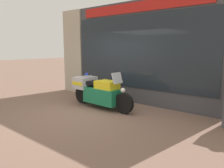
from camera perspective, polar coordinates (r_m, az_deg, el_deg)
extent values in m
plane|color=#7A5B4C|center=(6.55, -6.14, -7.36)|extent=(60.00, 60.00, 0.00)
cube|color=#424247|center=(7.80, 4.27, 8.09)|extent=(6.55, 0.40, 3.42)
cube|color=#B2A893|center=(9.66, -9.17, 8.25)|extent=(1.06, 0.55, 3.42)
cube|color=#1E262D|center=(7.34, 6.51, 8.37)|extent=(5.25, 0.02, 2.42)
cube|color=red|center=(7.45, 6.70, 19.40)|extent=(4.73, 0.03, 0.32)
cube|color=slate|center=(7.72, 6.96, -2.68)|extent=(5.03, 0.30, 0.55)
cube|color=silver|center=(7.70, 7.67, 4.80)|extent=(5.03, 0.02, 1.49)
cube|color=beige|center=(7.56, 7.23, 10.32)|extent=(5.03, 0.30, 0.03)
cube|color=maroon|center=(8.72, -3.56, 10.51)|extent=(0.18, 0.04, 0.05)
cube|color=#C68E19|center=(8.10, 1.45, 10.61)|extent=(0.18, 0.04, 0.05)
cube|color=#195623|center=(7.56, 7.24, 10.63)|extent=(0.18, 0.04, 0.05)
cube|color=black|center=(7.09, 13.85, 10.51)|extent=(0.18, 0.04, 0.05)
cube|color=#B7B2A8|center=(6.73, 21.26, 10.23)|extent=(0.18, 0.04, 0.05)
cube|color=#2866B7|center=(8.28, -0.12, 1.09)|extent=(0.19, 0.02, 0.27)
cube|color=white|center=(7.04, 14.86, -0.72)|extent=(0.19, 0.01, 0.27)
cylinder|color=black|center=(6.34, 3.17, -5.06)|extent=(0.61, 0.16, 0.60)
cylinder|color=black|center=(7.57, -7.68, -2.74)|extent=(0.61, 0.16, 0.60)
cube|color=#19754C|center=(6.87, -2.48, -3.02)|extent=(1.25, 0.59, 0.48)
cube|color=yellow|center=(6.67, -1.32, -0.34)|extent=(0.69, 0.51, 0.27)
cube|color=black|center=(6.99, -4.15, 0.31)|extent=(0.73, 0.43, 0.10)
cube|color=#B7B7BC|center=(7.39, -7.07, 0.44)|extent=(0.56, 0.70, 0.38)
cube|color=yellow|center=(7.39, -7.07, 0.44)|extent=(0.51, 0.71, 0.11)
cube|color=#B2BCC6|center=(6.37, 1.33, 1.56)|extent=(0.14, 0.39, 0.32)
sphere|color=white|center=(6.28, 2.88, -1.64)|extent=(0.14, 0.14, 0.14)
sphere|color=blue|center=(7.29, -6.65, 2.54)|extent=(0.09, 0.09, 0.09)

